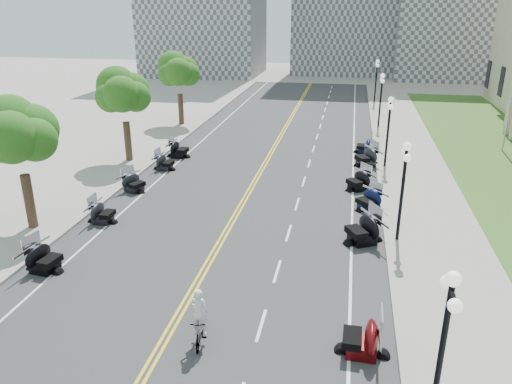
# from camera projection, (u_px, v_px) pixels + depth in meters

# --- Properties ---
(ground) EXTENTS (160.00, 160.00, 0.00)m
(ground) POSITION_uv_depth(u_px,v_px,m) (207.00, 265.00, 22.58)
(ground) COLOR gray
(road) EXTENTS (16.00, 90.00, 0.01)m
(road) POSITION_uv_depth(u_px,v_px,m) (251.00, 189.00, 31.76)
(road) COLOR #333335
(road) RESTS_ON ground
(centerline_yellow_a) EXTENTS (0.12, 90.00, 0.00)m
(centerline_yellow_a) POSITION_uv_depth(u_px,v_px,m) (249.00, 188.00, 31.77)
(centerline_yellow_a) COLOR yellow
(centerline_yellow_a) RESTS_ON road
(centerline_yellow_b) EXTENTS (0.12, 90.00, 0.00)m
(centerline_yellow_b) POSITION_uv_depth(u_px,v_px,m) (252.00, 189.00, 31.73)
(centerline_yellow_b) COLOR yellow
(centerline_yellow_b) RESTS_ON road
(edge_line_north) EXTENTS (0.12, 90.00, 0.00)m
(edge_line_north) POSITION_uv_depth(u_px,v_px,m) (353.00, 195.00, 30.64)
(edge_line_north) COLOR white
(edge_line_north) RESTS_ON road
(edge_line_south) EXTENTS (0.12, 90.00, 0.00)m
(edge_line_south) POSITION_uv_depth(u_px,v_px,m) (156.00, 182.00, 32.87)
(edge_line_south) COLOR white
(edge_line_south) RESTS_ON road
(lane_dash_5) EXTENTS (0.12, 2.00, 0.00)m
(lane_dash_5) POSITION_uv_depth(u_px,v_px,m) (261.00, 325.00, 18.35)
(lane_dash_5) COLOR white
(lane_dash_5) RESTS_ON road
(lane_dash_6) EXTENTS (0.12, 2.00, 0.00)m
(lane_dash_6) POSITION_uv_depth(u_px,v_px,m) (277.00, 271.00, 22.02)
(lane_dash_6) COLOR white
(lane_dash_6) RESTS_ON road
(lane_dash_7) EXTENTS (0.12, 2.00, 0.00)m
(lane_dash_7) POSITION_uv_depth(u_px,v_px,m) (289.00, 233.00, 25.69)
(lane_dash_7) COLOR white
(lane_dash_7) RESTS_ON road
(lane_dash_8) EXTENTS (0.12, 2.00, 0.00)m
(lane_dash_8) POSITION_uv_depth(u_px,v_px,m) (297.00, 204.00, 29.36)
(lane_dash_8) COLOR white
(lane_dash_8) RESTS_ON road
(lane_dash_9) EXTENTS (0.12, 2.00, 0.00)m
(lane_dash_9) POSITION_uv_depth(u_px,v_px,m) (304.00, 181.00, 33.03)
(lane_dash_9) COLOR white
(lane_dash_9) RESTS_ON road
(lane_dash_10) EXTENTS (0.12, 2.00, 0.00)m
(lane_dash_10) POSITION_uv_depth(u_px,v_px,m) (309.00, 163.00, 36.70)
(lane_dash_10) COLOR white
(lane_dash_10) RESTS_ON road
(lane_dash_11) EXTENTS (0.12, 2.00, 0.00)m
(lane_dash_11) POSITION_uv_depth(u_px,v_px,m) (314.00, 149.00, 40.38)
(lane_dash_11) COLOR white
(lane_dash_11) RESTS_ON road
(lane_dash_12) EXTENTS (0.12, 2.00, 0.00)m
(lane_dash_12) POSITION_uv_depth(u_px,v_px,m) (317.00, 137.00, 44.05)
(lane_dash_12) COLOR white
(lane_dash_12) RESTS_ON road
(lane_dash_13) EXTENTS (0.12, 2.00, 0.00)m
(lane_dash_13) POSITION_uv_depth(u_px,v_px,m) (320.00, 126.00, 47.72)
(lane_dash_13) COLOR white
(lane_dash_13) RESTS_ON road
(lane_dash_14) EXTENTS (0.12, 2.00, 0.00)m
(lane_dash_14) POSITION_uv_depth(u_px,v_px,m) (323.00, 117.00, 51.39)
(lane_dash_14) COLOR white
(lane_dash_14) RESTS_ON road
(lane_dash_15) EXTENTS (0.12, 2.00, 0.00)m
(lane_dash_15) POSITION_uv_depth(u_px,v_px,m) (325.00, 110.00, 55.06)
(lane_dash_15) COLOR white
(lane_dash_15) RESTS_ON road
(lane_dash_16) EXTENTS (0.12, 2.00, 0.00)m
(lane_dash_16) POSITION_uv_depth(u_px,v_px,m) (327.00, 103.00, 58.73)
(lane_dash_16) COLOR white
(lane_dash_16) RESTS_ON road
(lane_dash_17) EXTENTS (0.12, 2.00, 0.00)m
(lane_dash_17) POSITION_uv_depth(u_px,v_px,m) (329.00, 97.00, 62.41)
(lane_dash_17) COLOR white
(lane_dash_17) RESTS_ON road
(lane_dash_18) EXTENTS (0.12, 2.00, 0.00)m
(lane_dash_18) POSITION_uv_depth(u_px,v_px,m) (330.00, 92.00, 66.08)
(lane_dash_18) COLOR white
(lane_dash_18) RESTS_ON road
(lane_dash_19) EXTENTS (0.12, 2.00, 0.00)m
(lane_dash_19) POSITION_uv_depth(u_px,v_px,m) (332.00, 87.00, 69.75)
(lane_dash_19) COLOR white
(lane_dash_19) RESTS_ON road
(sidewalk_north) EXTENTS (5.00, 90.00, 0.15)m
(sidewalk_north) POSITION_uv_depth(u_px,v_px,m) (422.00, 199.00, 29.90)
(sidewalk_north) COLOR #9E9991
(sidewalk_north) RESTS_ON ground
(sidewalk_south) EXTENTS (5.00, 90.00, 0.15)m
(sidewalk_south) POSITION_uv_depth(u_px,v_px,m) (98.00, 178.00, 33.56)
(sidewalk_south) COLOR #9E9991
(sidewalk_south) RESTS_ON ground
(lawn) EXTENTS (9.00, 60.00, 0.10)m
(lawn) POSITION_uv_depth(u_px,v_px,m) (509.00, 166.00, 36.04)
(lawn) COLOR #356023
(lawn) RESTS_ON ground
(distant_block_c) EXTENTS (20.00, 14.00, 22.00)m
(distant_block_c) POSITION_uv_depth(u_px,v_px,m) (467.00, 3.00, 74.49)
(distant_block_c) COLOR gray
(distant_block_c) RESTS_ON ground
(street_lamp_1) EXTENTS (0.50, 1.20, 4.90)m
(street_lamp_1) POSITION_uv_depth(u_px,v_px,m) (441.00, 357.00, 12.81)
(street_lamp_1) COLOR black
(street_lamp_1) RESTS_ON sidewalk_north
(street_lamp_2) EXTENTS (0.50, 1.20, 4.90)m
(street_lamp_2) POSITION_uv_depth(u_px,v_px,m) (402.00, 193.00, 23.83)
(street_lamp_2) COLOR black
(street_lamp_2) RESTS_ON sidewalk_north
(street_lamp_3) EXTENTS (0.50, 1.20, 4.90)m
(street_lamp_3) POSITION_uv_depth(u_px,v_px,m) (388.00, 132.00, 34.84)
(street_lamp_3) COLOR black
(street_lamp_3) RESTS_ON sidewalk_north
(street_lamp_4) EXTENTS (0.50, 1.20, 4.90)m
(street_lamp_4) POSITION_uv_depth(u_px,v_px,m) (380.00, 101.00, 45.86)
(street_lamp_4) COLOR black
(street_lamp_4) RESTS_ON sidewalk_north
(street_lamp_5) EXTENTS (0.50, 1.20, 4.90)m
(street_lamp_5) POSITION_uv_depth(u_px,v_px,m) (376.00, 82.00, 56.87)
(street_lamp_5) COLOR black
(street_lamp_5) RESTS_ON sidewalk_north
(tree_2) EXTENTS (4.80, 4.80, 9.20)m
(tree_2) POSITION_uv_depth(u_px,v_px,m) (19.00, 141.00, 24.46)
(tree_2) COLOR #235619
(tree_2) RESTS_ON sidewalk_south
(tree_3) EXTENTS (4.80, 4.80, 9.20)m
(tree_3) POSITION_uv_depth(u_px,v_px,m) (124.00, 98.00, 35.48)
(tree_3) COLOR #235619
(tree_3) RESTS_ON sidewalk_south
(tree_4) EXTENTS (4.80, 4.80, 9.20)m
(tree_4) POSITION_uv_depth(u_px,v_px,m) (179.00, 75.00, 46.49)
(tree_4) COLOR #235619
(tree_4) RESTS_ON sidewalk_south
(motorcycle_n_4) EXTENTS (2.03, 2.03, 1.39)m
(motorcycle_n_4) POSITION_uv_depth(u_px,v_px,m) (362.00, 336.00, 16.65)
(motorcycle_n_4) COLOR #590A0C
(motorcycle_n_4) RESTS_ON road
(motorcycle_n_6) EXTENTS (3.02, 3.02, 1.55)m
(motorcycle_n_6) POSITION_uv_depth(u_px,v_px,m) (363.00, 228.00, 24.39)
(motorcycle_n_6) COLOR black
(motorcycle_n_6) RESTS_ON road
(motorcycle_n_7) EXTENTS (2.58, 2.58, 1.28)m
(motorcycle_n_7) POSITION_uv_depth(u_px,v_px,m) (369.00, 199.00, 28.42)
(motorcycle_n_7) COLOR black
(motorcycle_n_7) RESTS_ON road
(motorcycle_n_8) EXTENTS (2.67, 2.67, 1.33)m
(motorcycle_n_8) POSITION_uv_depth(u_px,v_px,m) (358.00, 180.00, 31.39)
(motorcycle_n_8) COLOR black
(motorcycle_n_8) RESTS_ON road
(motorcycle_n_9) EXTENTS (2.91, 2.91, 1.49)m
(motorcycle_n_9) POSITION_uv_depth(u_px,v_px,m) (366.00, 156.00, 35.94)
(motorcycle_n_9) COLOR black
(motorcycle_n_9) RESTS_ON road
(motorcycle_n_10) EXTENTS (1.97, 1.97, 1.30)m
(motorcycle_n_10) POSITION_uv_depth(u_px,v_px,m) (364.00, 145.00, 39.05)
(motorcycle_n_10) COLOR black
(motorcycle_n_10) RESTS_ON road
(motorcycle_s_5) EXTENTS (2.18, 2.18, 1.36)m
(motorcycle_s_5) POSITION_uv_depth(u_px,v_px,m) (44.00, 257.00, 21.84)
(motorcycle_s_5) COLOR black
(motorcycle_s_5) RESTS_ON road
(motorcycle_s_6) EXTENTS (1.80, 1.80, 1.25)m
(motorcycle_s_6) POSITION_uv_depth(u_px,v_px,m) (102.00, 212.00, 26.70)
(motorcycle_s_6) COLOR black
(motorcycle_s_6) RESTS_ON road
(motorcycle_s_7) EXTENTS (2.37, 2.37, 1.26)m
(motorcycle_s_7) POSITION_uv_depth(u_px,v_px,m) (134.00, 182.00, 31.12)
(motorcycle_s_7) COLOR black
(motorcycle_s_7) RESTS_ON road
(motorcycle_s_8) EXTENTS (1.89, 1.89, 1.23)m
(motorcycle_s_8) POSITION_uv_depth(u_px,v_px,m) (165.00, 161.00, 35.16)
(motorcycle_s_8) COLOR black
(motorcycle_s_8) RESTS_ON road
(motorcycle_s_9) EXTENTS (2.07, 2.07, 1.39)m
(motorcycle_s_9) POSITION_uv_depth(u_px,v_px,m) (179.00, 148.00, 38.00)
(motorcycle_s_9) COLOR black
(motorcycle_s_9) RESTS_ON road
(bicycle) EXTENTS (0.78, 1.85, 1.08)m
(bicycle) POSITION_uv_depth(u_px,v_px,m) (200.00, 329.00, 17.25)
(bicycle) COLOR #A51414
(bicycle) RESTS_ON road
(cyclist_rider) EXTENTS (0.65, 0.43, 1.79)m
(cyclist_rider) POSITION_uv_depth(u_px,v_px,m) (198.00, 294.00, 16.73)
(cyclist_rider) COLOR white
(cyclist_rider) RESTS_ON bicycle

